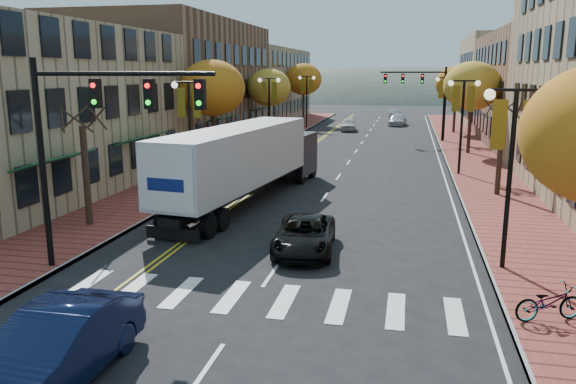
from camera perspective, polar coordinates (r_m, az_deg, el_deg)
The scene contains 29 objects.
ground at distance 15.14m, azimuth -5.48°, elevation -13.63°, with size 200.00×200.00×0.00m, color black.
sidewalk_left at distance 47.79m, azimuth -4.08°, elevation 4.31°, with size 4.00×85.00×0.15m, color brown.
sidewalk_right at distance 46.18m, azimuth 17.96°, elevation 3.47°, with size 4.00×85.00×0.15m, color brown.
building_left_mid at distance 53.38m, azimuth -11.52°, elevation 10.77°, with size 12.00×24.00×11.00m, color brown.
building_left_far at distance 76.97m, azimuth -3.97°, elevation 10.77°, with size 12.00×26.00×9.50m, color #9E8966.
building_right_mid at distance 56.81m, azimuth 27.04°, elevation 9.27°, with size 15.00×24.00×10.00m, color brown.
building_right_far at distance 78.29m, azimuth 23.02°, elevation 10.42°, with size 15.00×20.00×11.00m, color #9E8966.
tree_left_a at distance 25.16m, azimuth -19.82°, elevation 1.54°, with size 0.28×0.28×4.20m.
tree_left_b at distance 39.28m, azimuth -7.69°, elevation 10.41°, with size 4.48×4.48×7.21m.
tree_left_c at distance 54.61m, azimuth -1.94°, elevation 10.56°, with size 4.16×4.16×6.69m.
tree_left_d at distance 72.19m, azimuth 1.59°, elevation 11.38°, with size 4.61×4.61×7.42m.
tree_right_b at distance 31.63m, azimuth 20.72°, elevation 3.52°, with size 0.28×0.28×4.20m.
tree_right_c at distance 47.22m, azimuth 18.21°, elevation 10.19°, with size 4.48×4.48×7.21m.
tree_right_d at distance 63.16m, azimuth 16.73°, elevation 10.49°, with size 4.35×4.35×7.00m.
lamp_left_b at distance 31.33m, azimuth -9.98°, elevation 7.81°, with size 1.96×0.36×6.05m.
lamp_left_c at distance 48.46m, azimuth -1.93°, elevation 9.45°, with size 1.96×0.36×6.05m.
lamp_left_d at distance 66.06m, azimuth 1.91°, elevation 10.17°, with size 1.96×0.36×6.05m.
lamp_right_a at distance 19.38m, azimuth 21.84°, elevation 4.54°, with size 1.96×0.36×6.05m.
lamp_right_b at distance 37.18m, azimuth 17.33°, elevation 8.10°, with size 1.96×0.36×6.05m.
lamp_right_c at distance 55.11m, azimuth 15.72°, elevation 9.34°, with size 1.96×0.36×6.05m.
traffic_mast_near at distance 18.75m, azimuth -19.21°, elevation 6.45°, with size 6.10×0.35×7.00m.
traffic_mast_far at distance 55.00m, azimuth 13.63°, elevation 10.10°, with size 6.10×0.34×7.00m.
semi_truck at distance 28.44m, azimuth -4.10°, elevation 3.51°, with size 4.56×15.99×3.95m.
navy_sedan at distance 13.29m, azimuth -22.52°, elevation -14.47°, with size 1.74×4.98×1.64m, color black.
black_suv at distance 20.86m, azimuth 1.70°, elevation -4.37°, with size 2.11×4.58×1.27m, color black.
car_far_white at distance 64.12m, azimuth 6.15°, elevation 6.85°, with size 1.70×4.23×1.44m, color silver.
car_far_silver at distance 71.37m, azimuth 11.08°, elevation 7.20°, with size 1.92×4.71×1.37m, color #B7B6BF.
car_far_oncoming at distance 81.58m, azimuth 10.83°, elevation 7.78°, with size 1.38×3.94×1.30m, color #B7B8C0.
bicycle at distance 16.46m, azimuth 24.99°, elevation -10.13°, with size 0.66×1.89×1.00m, color gray.
Camera 1 is at (4.22, -12.97, 6.57)m, focal length 35.00 mm.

